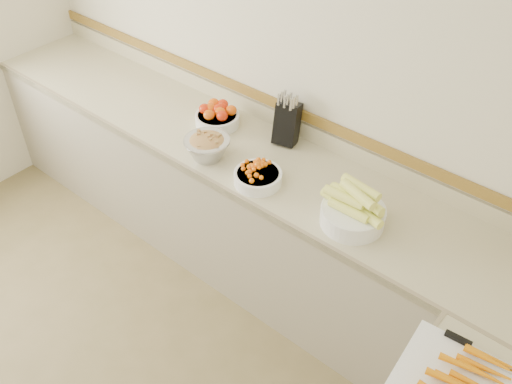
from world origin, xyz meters
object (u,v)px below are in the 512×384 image
Objects in this scene: tomato_bowl at (217,116)px; cutting_board at (465,384)px; rhubarb_bowl at (207,146)px; cherry_tomato_bowl at (258,176)px; knife_block at (287,122)px; corn_bowl at (353,210)px.

tomato_bowl is 1.99m from cutting_board.
rhubarb_bowl is 0.50× the size of cutting_board.
cutting_board is at bearing -17.62° from cherry_tomato_bowl.
knife_block is at bearing 150.60° from cutting_board.
tomato_bowl is 0.51× the size of cutting_board.
cutting_board is (1.69, -0.42, -0.05)m from rhubarb_bowl.
knife_block reaches higher than corn_bowl.
cherry_tomato_bowl is at bearing 162.38° from cutting_board.
cherry_tomato_bowl is at bearing -174.33° from corn_bowl.
rhubarb_bowl reaches higher than tomato_bowl.
corn_bowl reaches higher than tomato_bowl.
rhubarb_bowl is at bearing -176.03° from corn_bowl.
knife_block is 1.23× the size of cherry_tomato_bowl.
rhubarb_bowl is 1.74m from cutting_board.
cherry_tomato_bowl is 0.55m from corn_bowl.
cherry_tomato_bowl is 0.36m from rhubarb_bowl.
cherry_tomato_bowl is (0.54, -0.27, -0.01)m from tomato_bowl.
rhubarb_bowl is (-0.35, -0.01, 0.03)m from cherry_tomato_bowl.
corn_bowl is at bearing -11.18° from tomato_bowl.
cherry_tomato_bowl reaches higher than tomato_bowl.
tomato_bowl is at bearing 123.42° from rhubarb_bowl.
knife_block is at bearing 16.81° from tomato_bowl.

